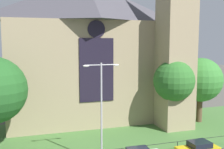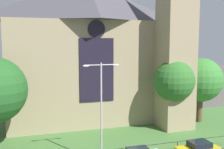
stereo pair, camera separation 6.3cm
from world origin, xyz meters
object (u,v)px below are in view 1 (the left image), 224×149
tree_right_near (174,81)px  streetlamp_near (101,101)px  tree_right_far (200,80)px  parked_car_yellow (198,149)px  church_building (92,48)px

tree_right_near → streetlamp_near: size_ratio=0.95×
tree_right_near → streetlamp_near: 12.96m
tree_right_far → parked_car_yellow: bearing=-125.1°
church_building → tree_right_near: church_building is taller
tree_right_far → parked_car_yellow: size_ratio=2.13×
tree_right_far → streetlamp_near: streetlamp_near is taller
church_building → tree_right_near: bearing=-45.6°
church_building → tree_right_near: size_ratio=2.89×
church_building → parked_car_yellow: 20.24m
church_building → streetlamp_near: (-2.79, -15.11, -4.40)m
tree_right_far → streetlamp_near: 18.87m
tree_right_far → streetlamp_near: size_ratio=0.96×
tree_right_near → parked_car_yellow: (-1.74, -7.97, -5.59)m
tree_right_far → streetlamp_near: (-16.68, -8.82, -0.06)m
tree_right_near → parked_car_yellow: size_ratio=2.11×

